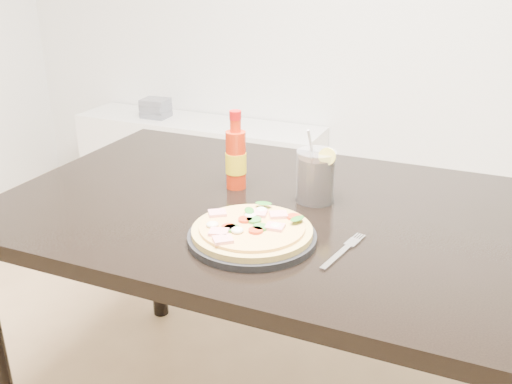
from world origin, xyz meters
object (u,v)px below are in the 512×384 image
at_px(pizza, 252,229).
at_px(media_console, 199,164).
at_px(hot_sauce_bottle, 236,158).
at_px(fork, 344,250).
at_px(plate, 252,237).
at_px(cola_cup, 316,177).
at_px(dining_table, 274,233).

height_order(pizza, media_console, pizza).
bearing_deg(hot_sauce_bottle, pizza, -58.46).
bearing_deg(pizza, fork, 8.92).
distance_m(plate, hot_sauce_bottle, 0.33).
relative_size(hot_sauce_bottle, fork, 1.14).
xyz_separation_m(cola_cup, fork, (0.14, -0.24, -0.06)).
bearing_deg(dining_table, plate, -82.35).
relative_size(pizza, media_console, 0.19).
distance_m(cola_cup, fork, 0.29).
height_order(pizza, hot_sauce_bottle, hot_sauce_bottle).
xyz_separation_m(dining_table, media_console, (-1.02, 1.41, -0.42)).
bearing_deg(cola_cup, fork, -59.03).
bearing_deg(cola_cup, hot_sauce_bottle, -179.79).
distance_m(dining_table, media_console, 1.79).
bearing_deg(plate, pizza, 136.93).
bearing_deg(media_console, pizza, -57.19).
relative_size(pizza, hot_sauce_bottle, 1.25).
height_order(plate, hot_sauce_bottle, hot_sauce_bottle).
distance_m(hot_sauce_bottle, cola_cup, 0.23).
height_order(pizza, cola_cup, cola_cup).
relative_size(pizza, fork, 1.43).
height_order(fork, media_console, fork).
relative_size(dining_table, cola_cup, 7.29).
distance_m(plate, media_console, 1.99).
xyz_separation_m(plate, media_console, (-1.04, 1.62, -0.51)).
height_order(plate, fork, plate).
xyz_separation_m(cola_cup, media_console, (-1.10, 1.35, -0.56)).
bearing_deg(fork, plate, -159.92).
bearing_deg(media_console, fork, -51.84).
bearing_deg(pizza, plate, -43.07).
height_order(dining_table, cola_cup, cola_cup).
xyz_separation_m(pizza, media_console, (-1.04, 1.62, -0.53)).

